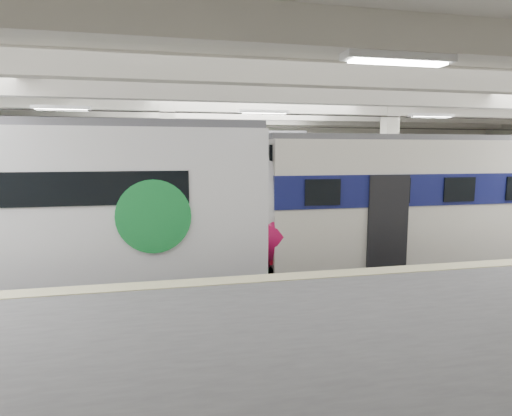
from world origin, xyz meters
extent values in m
cube|color=black|center=(0.00, 0.00, -0.05)|extent=(36.00, 24.00, 0.10)
cube|color=silver|center=(0.00, 0.00, 5.55)|extent=(36.00, 24.00, 0.20)
cube|color=beige|center=(0.00, 10.00, 2.75)|extent=(30.00, 0.10, 5.50)
cube|color=#515153|center=(0.00, -6.50, 0.55)|extent=(30.00, 7.00, 1.10)
cube|color=beige|center=(0.00, -3.25, 1.11)|extent=(30.00, 0.50, 0.02)
cube|color=beige|center=(-3.00, 3.00, 2.75)|extent=(0.50, 0.50, 5.50)
cube|color=beige|center=(5.00, 3.00, 2.75)|extent=(0.50, 0.50, 5.50)
cube|color=beige|center=(0.00, 0.00, 5.25)|extent=(30.00, 18.00, 0.50)
cube|color=#59544C|center=(0.00, 0.00, 0.08)|extent=(30.00, 1.52, 0.16)
cube|color=#59544C|center=(0.00, 5.50, 0.08)|extent=(30.00, 1.52, 0.16)
cylinder|color=black|center=(0.00, 0.00, 4.70)|extent=(30.00, 0.03, 0.03)
cylinder|color=black|center=(0.00, 5.50, 4.70)|extent=(30.00, 0.03, 0.03)
cube|color=white|center=(0.00, -2.00, 4.92)|extent=(26.00, 8.40, 0.12)
cube|color=white|center=(-6.93, 0.00, 2.37)|extent=(12.50, 2.79, 3.75)
ellipsoid|color=white|center=(-0.68, 0.00, 2.37)|extent=(2.21, 2.73, 3.67)
ellipsoid|color=#C2104C|center=(-0.56, 0.00, 1.55)|extent=(2.35, 2.79, 2.25)
cylinder|color=#1A913C|center=(-3.43, -1.42, 2.19)|extent=(1.73, 0.06, 1.73)
cube|color=#4C4C51|center=(-6.93, 0.00, 4.35)|extent=(12.50, 2.29, 0.20)
cube|color=black|center=(-6.93, 0.00, 0.35)|extent=(12.50, 1.95, 0.70)
cube|color=silver|center=(5.65, 0.00, 2.25)|extent=(12.29, 2.69, 3.50)
cube|color=navy|center=(5.65, 0.00, 2.67)|extent=(12.33, 2.75, 0.85)
cube|color=red|center=(-0.54, 0.00, 1.76)|extent=(0.08, 2.29, 1.92)
cube|color=black|center=(-0.54, 0.00, 3.23)|extent=(0.08, 2.16, 1.26)
cube|color=#4C4C51|center=(5.65, 0.00, 4.08)|extent=(12.29, 2.10, 0.16)
cube|color=black|center=(5.65, 0.00, 0.35)|extent=(12.29, 1.89, 0.70)
cube|color=white|center=(-4.78, 5.50, 2.40)|extent=(14.10, 3.52, 3.79)
cube|color=#1A913C|center=(-4.78, 5.50, 2.90)|extent=(14.15, 3.58, 0.80)
cube|color=#4C4C51|center=(-4.78, 5.50, 4.39)|extent=(14.08, 3.02, 0.16)
cube|color=black|center=(-4.78, 5.50, 0.30)|extent=(14.09, 3.22, 0.60)
camera|label=1|loc=(-3.20, -11.51, 3.66)|focal=30.00mm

